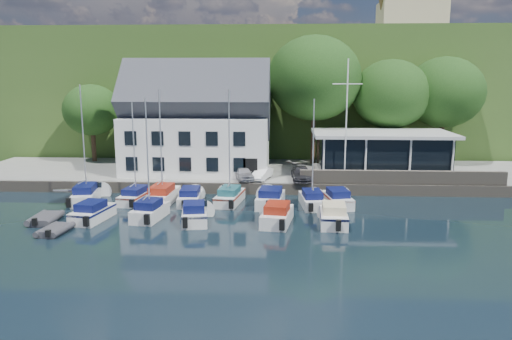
% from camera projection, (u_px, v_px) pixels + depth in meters
% --- Properties ---
extents(ground, '(180.00, 180.00, 0.00)m').
position_uv_depth(ground, '(261.00, 233.00, 33.70)').
color(ground, black).
rests_on(ground, ground).
extents(quay, '(60.00, 13.00, 1.00)m').
position_uv_depth(quay, '(268.00, 175.00, 50.78)').
color(quay, gray).
rests_on(quay, ground).
extents(quay_face, '(60.00, 0.30, 1.00)m').
position_uv_depth(quay_face, '(266.00, 189.00, 44.40)').
color(quay_face, '#615A4E').
rests_on(quay_face, ground).
extents(hillside, '(160.00, 75.00, 16.00)m').
position_uv_depth(hillside, '(274.00, 88.00, 93.03)').
color(hillside, '#34521E').
rests_on(hillside, ground).
extents(field_patch, '(50.00, 30.00, 0.30)m').
position_uv_depth(field_patch, '(315.00, 46.00, 98.96)').
color(field_patch, '#4D5C2E').
rests_on(field_patch, hillside).
extents(farmhouse, '(10.40, 7.00, 8.20)m').
position_uv_depth(farmhouse, '(411.00, 14.00, 79.87)').
color(farmhouse, '#C8B095').
rests_on(farmhouse, hillside).
extents(harbor_building, '(14.40, 8.20, 8.70)m').
position_uv_depth(harbor_building, '(197.00, 128.00, 49.23)').
color(harbor_building, white).
rests_on(harbor_building, quay).
extents(club_pavilion, '(13.20, 7.20, 4.10)m').
position_uv_depth(club_pavilion, '(381.00, 153.00, 48.29)').
color(club_pavilion, black).
rests_on(club_pavilion, quay).
extents(seawall, '(18.00, 0.50, 1.20)m').
position_uv_depth(seawall, '(402.00, 177.00, 44.00)').
color(seawall, '#615A4E').
rests_on(seawall, quay).
extents(gangway, '(1.20, 6.00, 1.40)m').
position_uv_depth(gangway, '(76.00, 198.00, 43.34)').
color(gangway, silver).
rests_on(gangway, ground).
extents(car_silver, '(2.55, 3.92, 1.24)m').
position_uv_depth(car_silver, '(243.00, 173.00, 45.80)').
color(car_silver, '#B6B6BB').
rests_on(car_silver, quay).
extents(car_white, '(2.08, 3.49, 1.08)m').
position_uv_depth(car_white, '(262.00, 174.00, 45.97)').
color(car_white, white).
rests_on(car_white, quay).
extents(car_dgrey, '(1.90, 4.29, 1.22)m').
position_uv_depth(car_dgrey, '(301.00, 174.00, 45.62)').
color(car_dgrey, '#29292D').
rests_on(car_dgrey, quay).
extents(car_blue, '(1.97, 3.69, 1.20)m').
position_uv_depth(car_blue, '(335.00, 172.00, 46.41)').
color(car_blue, navy).
rests_on(car_blue, quay).
extents(flagpole, '(2.62, 0.20, 10.90)m').
position_uv_depth(flagpole, '(346.00, 121.00, 44.28)').
color(flagpole, white).
rests_on(flagpole, quay).
extents(tree_0, '(6.22, 6.22, 8.51)m').
position_uv_depth(tree_0, '(92.00, 123.00, 55.03)').
color(tree_0, black).
rests_on(tree_0, quay).
extents(tree_1, '(6.71, 6.71, 9.17)m').
position_uv_depth(tree_1, '(161.00, 121.00, 54.34)').
color(tree_1, black).
rests_on(tree_1, quay).
extents(tree_2, '(7.81, 7.81, 10.67)m').
position_uv_depth(tree_2, '(237.00, 113.00, 54.86)').
color(tree_2, black).
rests_on(tree_2, quay).
extents(tree_3, '(9.99, 9.99, 13.65)m').
position_uv_depth(tree_3, '(314.00, 100.00, 53.10)').
color(tree_3, black).
rests_on(tree_3, quay).
extents(tree_4, '(8.16, 8.16, 11.15)m').
position_uv_depth(tree_4, '(390.00, 112.00, 53.06)').
color(tree_4, black).
rests_on(tree_4, quay).
extents(tree_5, '(8.37, 8.37, 11.44)m').
position_uv_depth(tree_5, '(443.00, 111.00, 53.71)').
color(tree_5, black).
rests_on(tree_5, quay).
extents(boat_r1_0, '(3.06, 7.17, 9.35)m').
position_uv_depth(boat_r1_0, '(84.00, 147.00, 41.10)').
color(boat_r1_0, silver).
rests_on(boat_r1_0, ground).
extents(boat_r1_1, '(2.63, 6.34, 8.23)m').
position_uv_depth(boat_r1_1, '(134.00, 154.00, 41.06)').
color(boat_r1_1, silver).
rests_on(boat_r1_1, ground).
extents(boat_r1_2, '(2.49, 7.15, 9.48)m').
position_uv_depth(boat_r1_2, '(161.00, 146.00, 40.75)').
color(boat_r1_2, silver).
rests_on(boat_r1_2, ground).
extents(boat_r1_3, '(2.14, 6.26, 1.35)m').
position_uv_depth(boat_r1_3, '(191.00, 195.00, 41.40)').
color(boat_r1_3, silver).
rests_on(boat_r1_3, ground).
extents(boat_r1_4, '(2.75, 6.46, 8.65)m').
position_uv_depth(boat_r1_4, '(229.00, 152.00, 40.67)').
color(boat_r1_4, silver).
rests_on(boat_r1_4, ground).
extents(boat_r1_5, '(2.78, 6.18, 1.51)m').
position_uv_depth(boat_r1_5, '(271.00, 197.00, 40.55)').
color(boat_r1_5, silver).
rests_on(boat_r1_5, ground).
extents(boat_r1_6, '(2.42, 6.13, 8.29)m').
position_uv_depth(boat_r1_6, '(313.00, 156.00, 39.74)').
color(boat_r1_6, silver).
rests_on(boat_r1_6, ground).
extents(boat_r1_7, '(2.83, 5.91, 1.45)m').
position_uv_depth(boat_r1_7, '(337.00, 197.00, 40.49)').
color(boat_r1_7, silver).
rests_on(boat_r1_7, ground).
extents(boat_r2_0, '(2.87, 5.85, 1.46)m').
position_uv_depth(boat_r2_0, '(92.00, 211.00, 36.49)').
color(boat_r2_0, silver).
rests_on(boat_r2_0, ground).
extents(boat_r2_1, '(2.69, 5.51, 9.29)m').
position_uv_depth(boat_r2_1, '(148.00, 157.00, 36.03)').
color(boat_r2_1, silver).
rests_on(boat_r2_1, ground).
extents(boat_r2_2, '(2.73, 5.42, 1.54)m').
position_uv_depth(boat_r2_2, '(195.00, 212.00, 35.90)').
color(boat_r2_2, silver).
rests_on(boat_r2_2, ground).
extents(boat_r2_3, '(2.93, 6.13, 1.55)m').
position_uv_depth(boat_r2_3, '(277.00, 213.00, 35.69)').
color(boat_r2_3, silver).
rests_on(boat_r2_3, ground).
extents(boat_r2_4, '(2.33, 5.83, 1.57)m').
position_uv_depth(boat_r2_4, '(333.00, 214.00, 35.47)').
color(boat_r2_4, silver).
rests_on(boat_r2_4, ground).
extents(dinghy_0, '(1.97, 3.17, 0.73)m').
position_uv_depth(dinghy_0, '(45.00, 217.00, 36.04)').
color(dinghy_0, '#36363B').
rests_on(dinghy_0, ground).
extents(dinghy_1, '(1.93, 2.89, 0.63)m').
position_uv_depth(dinghy_1, '(55.00, 229.00, 33.50)').
color(dinghy_1, '#36363B').
rests_on(dinghy_1, ground).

